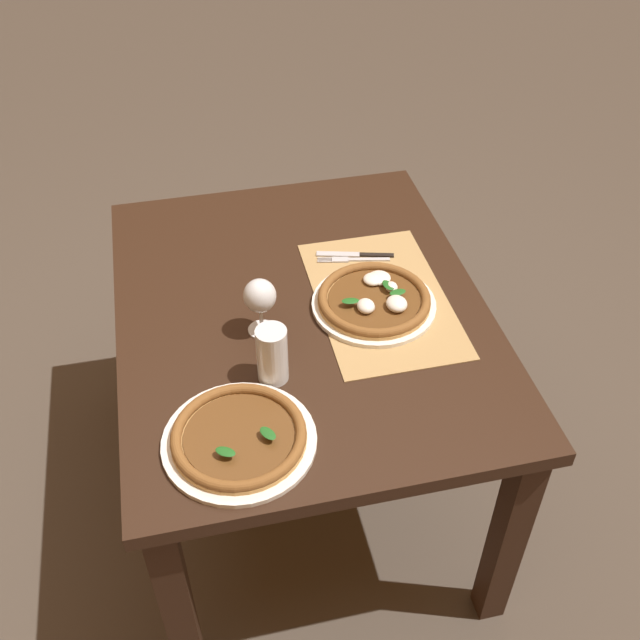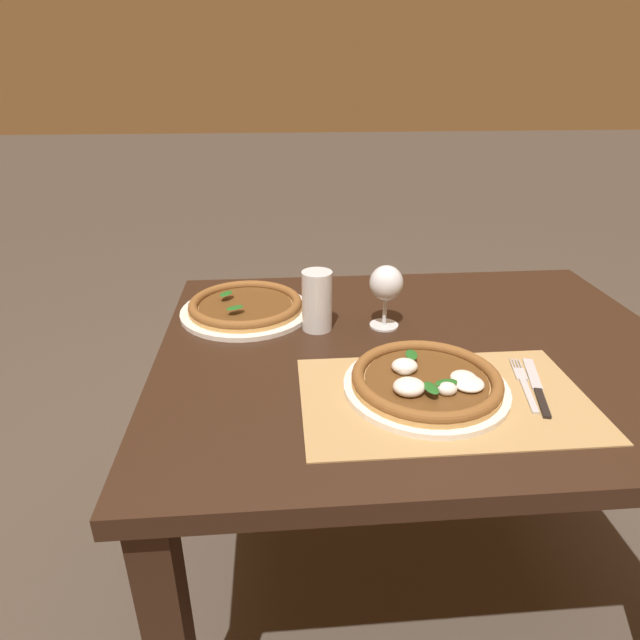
# 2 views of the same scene
# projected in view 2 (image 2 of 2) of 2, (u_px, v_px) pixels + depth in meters

# --- Properties ---
(ground_plane) EXTENTS (24.00, 24.00, 0.00)m
(ground_plane) POSITION_uv_depth(u_px,v_px,m) (401.00, 576.00, 1.52)
(ground_plane) COLOR #473D33
(dining_table) EXTENTS (1.18, 0.94, 0.74)m
(dining_table) POSITION_uv_depth(u_px,v_px,m) (418.00, 387.00, 1.25)
(dining_table) COLOR black
(dining_table) RESTS_ON ground
(paper_placemat) EXTENTS (0.54, 0.33, 0.00)m
(paper_placemat) POSITION_uv_depth(u_px,v_px,m) (444.00, 398.00, 1.02)
(paper_placemat) COLOR #A88451
(paper_placemat) RESTS_ON dining_table
(pizza_near) EXTENTS (0.32, 0.32, 0.05)m
(pizza_near) POSITION_uv_depth(u_px,v_px,m) (426.00, 381.00, 1.03)
(pizza_near) COLOR silver
(pizza_near) RESTS_ON paper_placemat
(pizza_far) EXTENTS (0.33, 0.33, 0.04)m
(pizza_far) POSITION_uv_depth(u_px,v_px,m) (246.00, 307.00, 1.36)
(pizza_far) COLOR silver
(pizza_far) RESTS_ON dining_table
(wine_glass) EXTENTS (0.08, 0.08, 0.16)m
(wine_glass) POSITION_uv_depth(u_px,v_px,m) (386.00, 286.00, 1.26)
(wine_glass) COLOR silver
(wine_glass) RESTS_ON dining_table
(pint_glass) EXTENTS (0.07, 0.07, 0.15)m
(pint_glass) POSITION_uv_depth(u_px,v_px,m) (317.00, 302.00, 1.26)
(pint_glass) COLOR silver
(pint_glass) RESTS_ON dining_table
(fork) EXTENTS (0.06, 0.20, 0.00)m
(fork) POSITION_uv_depth(u_px,v_px,m) (524.00, 383.00, 1.05)
(fork) COLOR #B7B7BC
(fork) RESTS_ON paper_placemat
(knife) EXTENTS (0.07, 0.21, 0.01)m
(knife) POSITION_uv_depth(u_px,v_px,m) (536.00, 386.00, 1.05)
(knife) COLOR black
(knife) RESTS_ON paper_placemat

